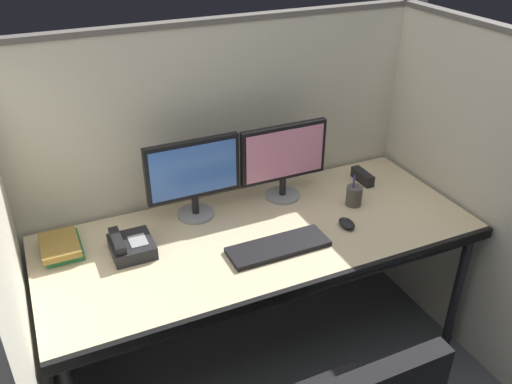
# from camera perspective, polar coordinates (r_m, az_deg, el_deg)

# --- Properties ---
(cubicle_partition_rear) EXTENTS (2.21, 0.06, 1.57)m
(cubicle_partition_rear) POSITION_cam_1_polar(r_m,az_deg,el_deg) (2.67, -3.52, 1.39)
(cubicle_partition_rear) COLOR beige
(cubicle_partition_rear) RESTS_ON ground
(cubicle_partition_left) EXTENTS (0.06, 1.41, 1.57)m
(cubicle_partition_left) POSITION_cam_1_polar(r_m,az_deg,el_deg) (2.09, -24.18, -10.63)
(cubicle_partition_left) COLOR beige
(cubicle_partition_left) RESTS_ON ground
(cubicle_partition_right) EXTENTS (0.06, 1.41, 1.57)m
(cubicle_partition_right) POSITION_cam_1_polar(r_m,az_deg,el_deg) (2.77, 20.45, 0.50)
(cubicle_partition_right) COLOR beige
(cubicle_partition_right) RESTS_ON ground
(desk) EXTENTS (1.90, 0.80, 0.74)m
(desk) POSITION_cam_1_polar(r_m,az_deg,el_deg) (2.36, 0.63, -5.52)
(desk) COLOR beige
(desk) RESTS_ON ground
(monitor_left) EXTENTS (0.43, 0.17, 0.37)m
(monitor_left) POSITION_cam_1_polar(r_m,az_deg,el_deg) (2.38, -6.68, 1.94)
(monitor_left) COLOR gray
(monitor_left) RESTS_ON desk
(monitor_right) EXTENTS (0.43, 0.17, 0.37)m
(monitor_right) POSITION_cam_1_polar(r_m,az_deg,el_deg) (2.51, 2.96, 3.75)
(monitor_right) COLOR gray
(monitor_right) RESTS_ON desk
(keyboard_main) EXTENTS (0.43, 0.15, 0.02)m
(keyboard_main) POSITION_cam_1_polar(r_m,az_deg,el_deg) (2.24, 2.39, -5.85)
(keyboard_main) COLOR black
(keyboard_main) RESTS_ON desk
(computer_mouse) EXTENTS (0.06, 0.10, 0.04)m
(computer_mouse) POSITION_cam_1_polar(r_m,az_deg,el_deg) (2.41, 9.64, -3.33)
(computer_mouse) COLOR black
(computer_mouse) RESTS_ON desk
(pen_cup) EXTENTS (0.08, 0.08, 0.16)m
(pen_cup) POSITION_cam_1_polar(r_m,az_deg,el_deg) (2.57, 10.39, -0.37)
(pen_cup) COLOR #4C4742
(pen_cup) RESTS_ON desk
(desk_phone) EXTENTS (0.17, 0.19, 0.09)m
(desk_phone) POSITION_cam_1_polar(r_m,az_deg,el_deg) (2.27, -13.22, -5.61)
(desk_phone) COLOR black
(desk_phone) RESTS_ON desk
(red_stapler) EXTENTS (0.04, 0.15, 0.06)m
(red_stapler) POSITION_cam_1_polar(r_m,az_deg,el_deg) (2.79, 11.28, 1.62)
(red_stapler) COLOR black
(red_stapler) RESTS_ON desk
(book_stack) EXTENTS (0.16, 0.23, 0.06)m
(book_stack) POSITION_cam_1_polar(r_m,az_deg,el_deg) (2.36, -20.04, -5.45)
(book_stack) COLOR #26723F
(book_stack) RESTS_ON desk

